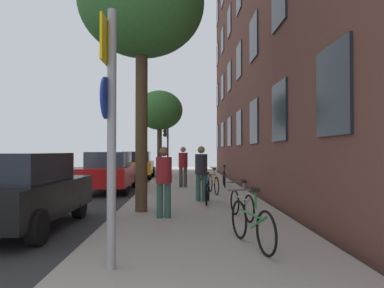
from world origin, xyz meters
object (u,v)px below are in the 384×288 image
at_px(car_1, 110,171).
at_px(car_2, 137,165).
at_px(bicycle_4, 224,178).
at_px(car_0, 22,191).
at_px(tree_near, 142,5).
at_px(tree_far, 160,111).
at_px(bicycle_5, 203,174).
at_px(bicycle_0, 252,223).
at_px(bicycle_2, 208,191).
at_px(pedestrian_0, 164,177).
at_px(pedestrian_2, 183,164).
at_px(pedestrian_1, 201,170).
at_px(bicycle_1, 242,203).
at_px(bicycle_3, 213,183).
at_px(sign_post, 110,118).
at_px(traffic_light, 166,140).

distance_m(car_1, car_2, 6.95).
xyz_separation_m(bicycle_4, car_0, (-5.16, -7.81, 0.35)).
height_order(tree_near, car_2, tree_near).
xyz_separation_m(tree_far, car_0, (-1.97, -13.62, -3.22)).
xyz_separation_m(bicycle_5, car_1, (-3.96, -3.10, 0.35)).
relative_size(tree_near, car_2, 1.68).
relative_size(bicycle_0, bicycle_2, 1.04).
distance_m(tree_far, bicycle_0, 16.01).
height_order(pedestrian_0, pedestrian_2, pedestrian_2).
bearing_deg(pedestrian_2, bicycle_5, 69.41).
relative_size(tree_far, pedestrian_1, 3.02).
relative_size(bicycle_1, bicycle_3, 0.92).
xyz_separation_m(sign_post, car_2, (-1.81, 16.86, -1.28)).
height_order(bicycle_4, car_1, car_1).
distance_m(tree_far, bicycle_2, 11.40).
relative_size(bicycle_3, car_1, 0.38).
xyz_separation_m(tree_near, car_0, (-2.30, -1.65, -4.64)).
distance_m(bicycle_2, car_2, 11.60).
height_order(bicycle_4, car_0, car_0).
height_order(tree_far, bicycle_0, tree_far).
xyz_separation_m(car_0, car_2, (0.59, 14.06, 0.00)).
bearing_deg(bicycle_0, bicycle_4, 86.04).
bearing_deg(bicycle_3, bicycle_5, 91.61).
relative_size(pedestrian_0, car_1, 0.37).
relative_size(tree_far, bicycle_4, 3.00).
bearing_deg(car_0, car_1, 86.84).
distance_m(bicycle_5, pedestrian_0, 9.61).
relative_size(bicycle_0, car_2, 0.43).
height_order(sign_post, pedestrian_0, sign_post).
distance_m(tree_far, pedestrian_0, 13.27).
relative_size(tree_near, bicycle_5, 4.02).
bearing_deg(pedestrian_0, pedestrian_2, 86.27).
bearing_deg(sign_post, bicycle_4, 75.45).
bearing_deg(pedestrian_1, bicycle_1, -74.50).
xyz_separation_m(sign_post, pedestrian_2, (0.98, 10.43, -1.01)).
distance_m(sign_post, tree_near, 5.58).
bearing_deg(traffic_light, tree_near, -89.54).
xyz_separation_m(bicycle_3, bicycle_4, (0.67, 2.40, -0.00)).
height_order(bicycle_1, pedestrian_1, pedestrian_1).
bearing_deg(bicycle_4, car_2, 126.17).
bearing_deg(car_0, pedestrian_1, 41.24).
relative_size(sign_post, bicycle_3, 2.04).
height_order(tree_far, bicycle_4, tree_far).
bearing_deg(pedestrian_1, sign_post, -103.79).
distance_m(pedestrian_2, car_2, 7.02).
bearing_deg(traffic_light, bicycle_4, -73.78).
xyz_separation_m(sign_post, traffic_light, (-0.24, 20.90, 0.35)).
bearing_deg(bicycle_5, tree_far, 124.95).
xyz_separation_m(bicycle_0, car_0, (-4.50, 1.79, 0.34)).
xyz_separation_m(bicycle_0, car_2, (-3.90, 15.85, 0.34)).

